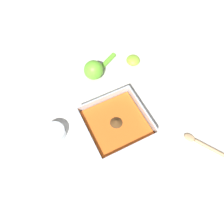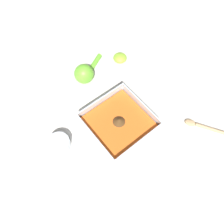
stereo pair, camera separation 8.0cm
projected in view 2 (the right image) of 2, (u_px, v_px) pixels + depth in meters
The scene contains 6 objects.
ground_plane at pixel (112, 126), 0.81m from camera, with size 4.00×4.00×0.00m, color beige.
square_dish at pixel (119, 124), 0.79m from camera, with size 0.22×0.22×0.06m.
spice_bowl at pixel (59, 144), 0.75m from camera, with size 0.08×0.08×0.04m.
lemon_squeezer at pixel (85, 73), 0.88m from camera, with size 0.17×0.11×0.08m.
lemon_half at pixel (120, 58), 0.95m from camera, with size 0.06×0.06×0.03m.
wooden_spoon at pixel (211, 129), 0.79m from camera, with size 0.13×0.20×0.01m.
Camera 2 is at (0.21, 0.27, 0.73)m, focal length 35.00 mm.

